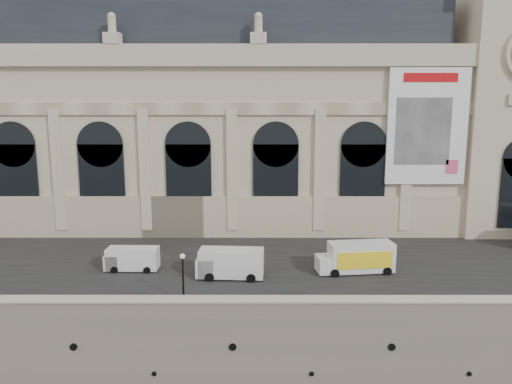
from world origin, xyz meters
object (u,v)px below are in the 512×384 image
at_px(van_c, 227,263).
at_px(van_b, 130,259).
at_px(box_truck, 357,258).
at_px(lamp_right, 183,279).

bearing_deg(van_c, van_b, 167.73).
bearing_deg(box_truck, van_c, -173.09).
relative_size(van_b, van_c, 0.82).
height_order(van_b, lamp_right, lamp_right).
distance_m(van_c, box_truck, 12.09).
xyz_separation_m(van_c, lamp_right, (-3.16, -5.73, 0.66)).
relative_size(box_truck, lamp_right, 1.80).
xyz_separation_m(van_c, box_truck, (12.00, 1.45, 0.08)).
relative_size(van_b, lamp_right, 1.23).
bearing_deg(van_b, box_truck, -1.57).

